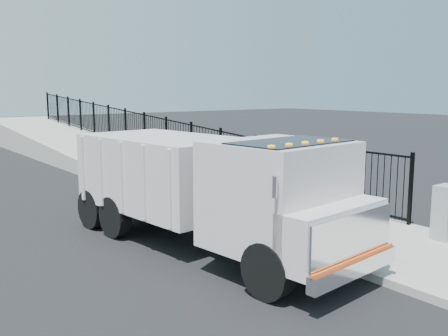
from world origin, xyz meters
TOP-DOWN VIEW (x-y plane):
  - ground at (0.00, 0.00)m, footprint 120.00×120.00m
  - sidewalk at (1.93, -2.00)m, footprint 3.55×12.00m
  - curb at (0.00, -2.00)m, footprint 0.30×12.00m
  - ramp at (2.12, 16.00)m, footprint 3.95×24.06m
  - iron_fence at (3.55, 12.00)m, footprint 0.10×28.00m
  - truck at (-1.41, -0.32)m, footprint 3.18×7.81m
  - worker at (0.64, -2.11)m, footprint 0.62×0.76m
  - utility_cabinet at (3.10, -3.19)m, footprint 0.55×0.40m
  - debris at (1.53, 0.92)m, footprint 0.29×0.29m

SIDE VIEW (x-z plane):
  - ground at x=0.00m, z-range 0.00..0.00m
  - ramp at x=2.12m, z-range -1.60..1.60m
  - sidewalk at x=1.93m, z-range 0.00..0.12m
  - curb at x=0.00m, z-range 0.00..0.16m
  - debris at x=1.53m, z-range 0.12..0.19m
  - utility_cabinet at x=3.10m, z-range 0.12..1.37m
  - iron_fence at x=3.55m, z-range 0.00..1.80m
  - worker at x=0.64m, z-range 0.12..1.91m
  - truck at x=-1.41m, z-range 0.16..2.77m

